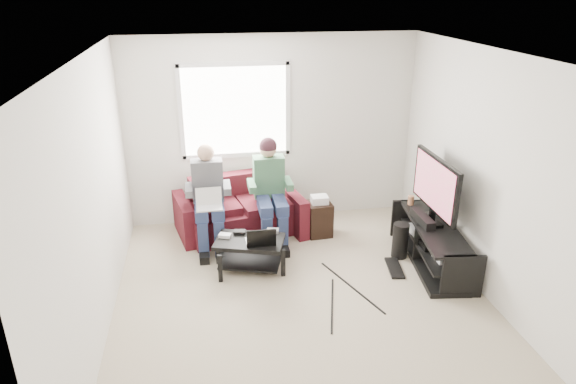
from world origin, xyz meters
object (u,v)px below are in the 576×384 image
at_px(sofa, 239,212).
at_px(tv_stand, 432,246).
at_px(coffee_table, 250,248).
at_px(end_table, 319,217).
at_px(tv, 435,186).
at_px(subwoofer, 400,240).

relative_size(sofa, tv_stand, 1.12).
relative_size(sofa, coffee_table, 2.00).
distance_m(coffee_table, end_table, 1.26).
bearing_deg(tv_stand, sofa, 150.74).
bearing_deg(end_table, coffee_table, -143.61).
relative_size(sofa, tv, 1.64).
distance_m(tv, end_table, 1.64).
relative_size(coffee_table, end_table, 1.58).
distance_m(tv, subwoofer, 0.83).
distance_m(subwoofer, end_table, 1.15).
distance_m(coffee_table, tv_stand, 2.22).
bearing_deg(sofa, tv_stand, -29.26).
relative_size(sofa, end_table, 3.16).
xyz_separation_m(tv, subwoofer, (-0.32, 0.12, -0.75)).
bearing_deg(coffee_table, end_table, 36.39).
bearing_deg(coffee_table, tv, -3.44).
height_order(coffee_table, tv_stand, tv_stand).
bearing_deg(sofa, coffee_table, -87.80).
xyz_separation_m(tv_stand, subwoofer, (-0.33, 0.22, -0.01)).
bearing_deg(subwoofer, tv, -20.10).
xyz_separation_m(sofa, subwoofer, (1.92, -1.04, -0.07)).
bearing_deg(subwoofer, coffee_table, 179.57).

